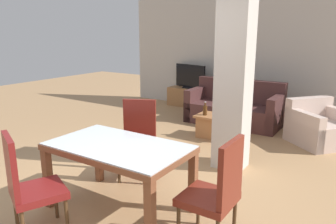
{
  "coord_description": "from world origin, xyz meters",
  "views": [
    {
      "loc": [
        2.2,
        -2.43,
        1.9
      ],
      "look_at": [
        0.0,
        0.96,
        0.89
      ],
      "focal_mm": 35.0,
      "sensor_mm": 36.0,
      "label": 1
    }
  ],
  "objects": [
    {
      "name": "ground_plane",
      "position": [
        0.0,
        0.0,
        0.0
      ],
      "size": [
        18.0,
        18.0,
        0.0
      ],
      "primitive_type": "plane",
      "color": "tan"
    },
    {
      "name": "back_wall",
      "position": [
        -0.0,
        5.05,
        1.35
      ],
      "size": [
        7.2,
        0.09,
        2.7
      ],
      "color": "beige",
      "rests_on": "ground_plane"
    },
    {
      "name": "divider_pillar",
      "position": [
        0.55,
        1.74,
        1.35
      ],
      "size": [
        0.43,
        0.38,
        2.7
      ],
      "color": "beige",
      "rests_on": "ground_plane"
    },
    {
      "name": "dining_table",
      "position": [
        0.0,
        0.0,
        0.58
      ],
      "size": [
        1.48,
        0.87,
        0.74
      ],
      "color": "brown",
      "rests_on": "ground_plane"
    },
    {
      "name": "dining_chair_near_left",
      "position": [
        -0.37,
        -0.83,
        0.54
      ],
      "size": [
        0.61,
        0.61,
        1.01
      ],
      "rotation": [
        0.0,
        0.0,
        -0.42
      ],
      "color": "maroon",
      "rests_on": "ground_plane"
    },
    {
      "name": "dining_chair_far_left",
      "position": [
        -0.37,
        0.8,
        0.54
      ],
      "size": [
        0.61,
        0.61,
        1.01
      ],
      "rotation": [
        0.0,
        0.0,
        -2.71
      ],
      "color": "maroon",
      "rests_on": "ground_plane"
    },
    {
      "name": "dining_chair_head_right",
      "position": [
        1.13,
        0.0,
        0.54
      ],
      "size": [
        0.46,
        0.46,
        1.01
      ],
      "rotation": [
        0.0,
        0.0,
        1.57
      ],
      "color": "maroon",
      "rests_on": "ground_plane"
    },
    {
      "name": "sofa",
      "position": [
        -0.24,
        3.88,
        0.3
      ],
      "size": [
        1.89,
        0.86,
        0.9
      ],
      "rotation": [
        0.0,
        0.0,
        3.14
      ],
      "color": "#4A2928",
      "rests_on": "ground_plane"
    },
    {
      "name": "armchair",
      "position": [
        1.45,
        3.49,
        0.27
      ],
      "size": [
        1.21,
        1.22,
        0.75
      ],
      "rotation": [
        0.0,
        0.0,
        4.02
      ],
      "color": "beige",
      "rests_on": "ground_plane"
    },
    {
      "name": "coffee_table",
      "position": [
        -0.18,
        2.81,
        0.21
      ],
      "size": [
        0.68,
        0.49,
        0.41
      ],
      "color": "#AA6C3E",
      "rests_on": "ground_plane"
    },
    {
      "name": "bottle",
      "position": [
        -0.36,
        2.74,
        0.51
      ],
      "size": [
        0.08,
        0.08,
        0.25
      ],
      "color": "#4C2D14",
      "rests_on": "coffee_table"
    },
    {
      "name": "tv_stand",
      "position": [
        -1.81,
        4.77,
        0.24
      ],
      "size": [
        1.14,
        0.4,
        0.47
      ],
      "color": "#A46E40",
      "rests_on": "ground_plane"
    },
    {
      "name": "tv_screen",
      "position": [
        -1.81,
        4.77,
        0.76
      ],
      "size": [
        0.94,
        0.29,
        0.6
      ],
      "rotation": [
        0.0,
        0.0,
        2.89
      ],
      "color": "black",
      "rests_on": "tv_stand"
    }
  ]
}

